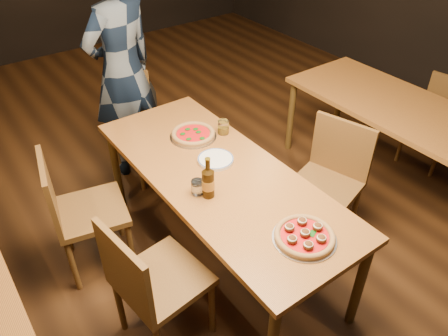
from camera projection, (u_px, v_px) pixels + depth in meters
ground at (220, 253)px, 3.23m from camera, size 9.00×9.00×0.00m
table_main at (219, 182)px, 2.82m from camera, size 0.80×2.00×0.75m
table_right at (407, 117)px, 3.49m from camera, size 0.80×2.00×0.75m
chair_main_nw at (162, 278)px, 2.44m from camera, size 0.51×0.51×0.97m
chair_main_sw at (91, 210)px, 2.89m from camera, size 0.54×0.54×0.97m
chair_main_e at (324, 186)px, 3.10m from camera, size 0.56×0.56×0.96m
chair_end at (144, 129)px, 3.76m from camera, size 0.47×0.47×0.91m
chair_nbr_right at (433, 123)px, 3.92m from camera, size 0.44×0.44×0.84m
pizza_meatball at (305, 236)px, 2.30m from camera, size 0.34×0.34×0.06m
pizza_margherita at (193, 134)px, 3.11m from camera, size 0.33×0.33×0.04m
plate_stack at (216, 160)px, 2.88m from camera, size 0.24×0.24×0.02m
beer_bottle at (208, 183)px, 2.55m from camera, size 0.07×0.07×0.27m
water_glass at (197, 187)px, 2.59m from camera, size 0.07×0.07×0.09m
amber_glass at (223, 127)px, 3.13m from camera, size 0.08×0.08×0.10m
diner at (122, 70)px, 3.57m from camera, size 0.79×0.63×1.88m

